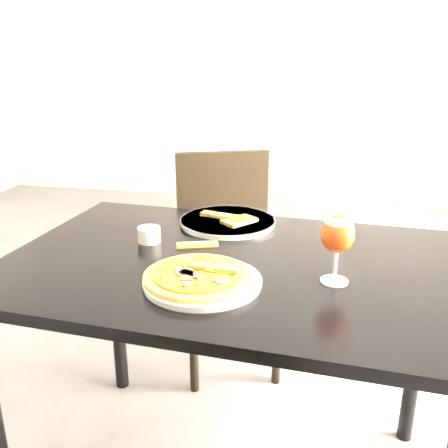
% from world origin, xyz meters
% --- Properties ---
extents(ground, '(6.00, 6.00, 0.00)m').
position_xyz_m(ground, '(0.00, 0.00, 0.00)').
color(ground, '#595A5C').
rests_on(ground, ground).
extents(dining_table, '(1.26, 0.89, 0.75)m').
position_xyz_m(dining_table, '(0.26, -0.21, 0.66)').
color(dining_table, black).
rests_on(dining_table, ground).
extents(chair_far, '(0.52, 0.52, 0.89)m').
position_xyz_m(chair_far, '(0.13, 0.47, 0.49)').
color(chair_far, black).
rests_on(chair_far, ground).
extents(plate_main, '(0.32, 0.32, 0.01)m').
position_xyz_m(plate_main, '(0.22, -0.37, 0.76)').
color(plate_main, silver).
rests_on(plate_main, dining_table).
extents(pizza, '(0.26, 0.26, 0.03)m').
position_xyz_m(pizza, '(0.21, -0.37, 0.77)').
color(pizza, olive).
rests_on(pizza, plate_main).
extents(plate_second, '(0.32, 0.32, 0.02)m').
position_xyz_m(plate_second, '(0.20, 0.08, 0.76)').
color(plate_second, silver).
rests_on(plate_second, dining_table).
extents(crust_scraps, '(0.20, 0.13, 0.01)m').
position_xyz_m(crust_scraps, '(0.22, 0.07, 0.77)').
color(crust_scraps, olive).
rests_on(crust_scraps, plate_second).
extents(loose_crust, '(0.12, 0.06, 0.01)m').
position_xyz_m(loose_crust, '(0.15, -0.13, 0.75)').
color(loose_crust, olive).
rests_on(loose_crust, dining_table).
extents(sauce_cup, '(0.07, 0.07, 0.04)m').
position_xyz_m(sauce_cup, '(0.01, -0.12, 0.77)').
color(sauce_cup, beige).
rests_on(sauce_cup, dining_table).
extents(beer_glass, '(0.08, 0.08, 0.17)m').
position_xyz_m(beer_glass, '(0.53, -0.29, 0.87)').
color(beer_glass, '#B1B4BA').
rests_on(beer_glass, dining_table).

